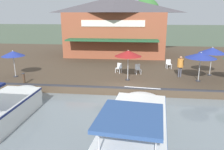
# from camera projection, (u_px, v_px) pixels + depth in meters

# --- Properties ---
(ground_plane) EXTENTS (220.00, 220.00, 0.00)m
(ground_plane) POSITION_uv_depth(u_px,v_px,m) (126.00, 97.00, 15.35)
(ground_plane) COLOR #4C5B47
(quay_deck) EXTENTS (22.00, 56.00, 0.60)m
(quay_deck) POSITION_uv_depth(u_px,v_px,m) (130.00, 61.00, 25.79)
(quay_deck) COLOR #4C3D2D
(quay_deck) RESTS_ON ground
(quay_edge_fender) EXTENTS (0.20, 50.40, 0.10)m
(quay_edge_fender) POSITION_uv_depth(u_px,v_px,m) (126.00, 88.00, 15.27)
(quay_edge_fender) COLOR #2D2D33
(quay_edge_fender) RESTS_ON quay_deck
(waterfront_restaurant) EXTENTS (9.45, 12.37, 7.20)m
(waterfront_restaurant) POSITION_uv_depth(u_px,v_px,m) (116.00, 25.00, 27.74)
(waterfront_restaurant) COLOR brown
(waterfront_restaurant) RESTS_ON quay_deck
(patio_umbrella_far_corner) EXTENTS (2.30, 2.30, 2.29)m
(patio_umbrella_far_corner) POSITION_uv_depth(u_px,v_px,m) (201.00, 55.00, 16.40)
(patio_umbrella_far_corner) COLOR #B7B7B7
(patio_umbrella_far_corner) RESTS_ON quay_deck
(patio_umbrella_back_row) EXTENTS (2.07, 2.07, 2.40)m
(patio_umbrella_back_row) POSITION_uv_depth(u_px,v_px,m) (128.00, 53.00, 16.69)
(patio_umbrella_back_row) COLOR #B7B7B7
(patio_umbrella_back_row) RESTS_ON quay_deck
(patio_umbrella_by_entrance) EXTENTS (1.83, 1.83, 2.20)m
(patio_umbrella_by_entrance) POSITION_uv_depth(u_px,v_px,m) (13.00, 54.00, 17.63)
(patio_umbrella_by_entrance) COLOR #B7B7B7
(patio_umbrella_by_entrance) RESTS_ON quay_deck
(patio_umbrella_mid_patio_left) EXTENTS (2.15, 2.15, 2.41)m
(patio_umbrella_mid_patio_left) POSITION_uv_depth(u_px,v_px,m) (212.00, 50.00, 18.00)
(patio_umbrella_mid_patio_left) COLOR #B7B7B7
(patio_umbrella_mid_patio_left) RESTS_ON quay_deck
(cafe_chair_back_row_seat) EXTENTS (0.55, 0.55, 0.85)m
(cafe_chair_back_row_seat) POSITION_uv_depth(u_px,v_px,m) (138.00, 68.00, 18.93)
(cafe_chair_back_row_seat) COLOR white
(cafe_chair_back_row_seat) RESTS_ON quay_deck
(cafe_chair_mid_patio) EXTENTS (0.51, 0.51, 0.85)m
(cafe_chair_mid_patio) POSITION_uv_depth(u_px,v_px,m) (169.00, 64.00, 20.82)
(cafe_chair_mid_patio) COLOR white
(cafe_chair_mid_patio) RESTS_ON quay_deck
(cafe_chair_beside_entrance) EXTENTS (0.58, 0.58, 0.85)m
(cafe_chair_beside_entrance) POSITION_uv_depth(u_px,v_px,m) (119.00, 67.00, 19.32)
(cafe_chair_beside_entrance) COLOR white
(cafe_chair_beside_entrance) RESTS_ON quay_deck
(person_near_entrance) EXTENTS (0.50, 0.50, 1.75)m
(person_near_entrance) POSITION_uv_depth(u_px,v_px,m) (180.00, 64.00, 17.79)
(person_near_entrance) COLOR #4C4C56
(person_near_entrance) RESTS_ON quay_deck
(motorboat_second_along) EXTENTS (6.77, 2.41, 2.45)m
(motorboat_second_along) POSITION_uv_depth(u_px,v_px,m) (4.00, 108.00, 11.73)
(motorboat_second_along) COLOR white
(motorboat_second_along) RESTS_ON river_water
(motorboat_far_downstream) EXTENTS (8.42, 3.50, 2.09)m
(motorboat_far_downstream) POSITION_uv_depth(u_px,v_px,m) (136.00, 123.00, 10.33)
(motorboat_far_downstream) COLOR white
(motorboat_far_downstream) RESTS_ON river_water
(mooring_post) EXTENTS (0.22, 0.22, 0.82)m
(mooring_post) POSITION_uv_depth(u_px,v_px,m) (24.00, 78.00, 16.21)
(mooring_post) COLOR #473323
(mooring_post) RESTS_ON quay_deck
(tree_upstream_bank) EXTENTS (3.99, 3.80, 7.24)m
(tree_upstream_bank) POSITION_uv_depth(u_px,v_px,m) (145.00, 13.00, 30.64)
(tree_upstream_bank) COLOR brown
(tree_upstream_bank) RESTS_ON quay_deck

